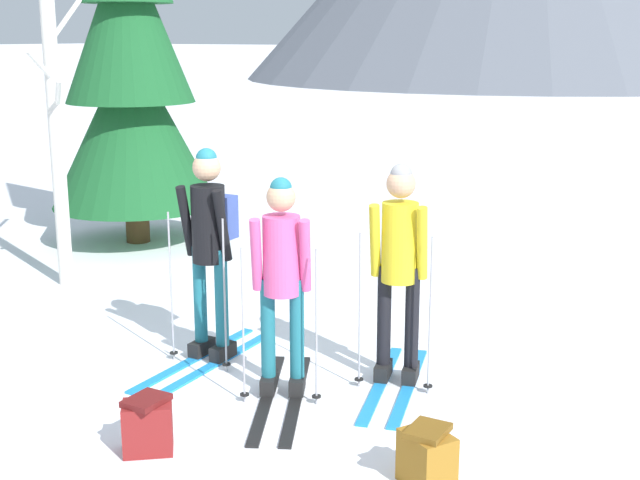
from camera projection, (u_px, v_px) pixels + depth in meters
ground_plane at (272, 377)px, 6.89m from camera, size 400.00×400.00×0.00m
skier_in_black at (210, 241)px, 7.06m from camera, size 0.61×1.66×1.80m
skier_in_pink at (282, 275)px, 6.38m from camera, size 0.98×1.60×1.68m
skier_in_yellow at (399, 265)px, 6.58m from camera, size 0.71×1.58×1.74m
pine_tree_near at (129, 60)px, 10.85m from camera, size 2.15×2.15×5.18m
birch_tree_tall at (55, 110)px, 9.03m from camera, size 0.64×1.09×3.74m
backpack_on_snow_front at (427, 457)px, 5.20m from camera, size 0.40×0.37×0.38m
backpack_on_snow_beside at (148, 425)px, 5.62m from camera, size 0.40×0.39×0.38m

